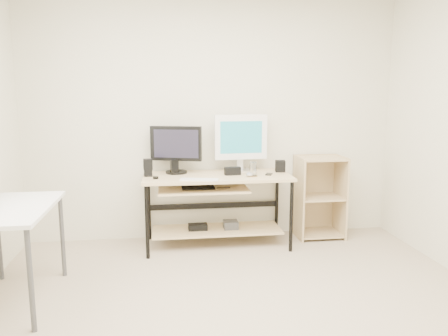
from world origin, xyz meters
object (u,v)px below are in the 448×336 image
shelf_unit (318,196)px  white_imac (241,139)px  side_table (9,217)px  black_monitor (176,146)px  desk (215,195)px  audio_controller (174,167)px

shelf_unit → white_imac: 1.09m
side_table → black_monitor: black_monitor is taller
desk → audio_controller: bearing=169.2°
shelf_unit → white_imac: size_ratio=1.49×
black_monitor → white_imac: white_imac is taller
shelf_unit → side_table: bearing=-156.7°
desk → shelf_unit: size_ratio=1.67×
shelf_unit → desk: bearing=-172.2°
black_monitor → white_imac: bearing=19.6°
shelf_unit → black_monitor: bearing=-179.7°
desk → side_table: 1.97m
side_table → desk: bearing=32.7°
side_table → white_imac: bearing=32.5°
black_monitor → white_imac: 0.69m
desk → white_imac: 0.67m
shelf_unit → audio_controller: size_ratio=5.72×
shelf_unit → audio_controller: (-1.58, -0.08, 0.38)m
white_imac → audio_controller: (-0.71, -0.11, -0.27)m
shelf_unit → black_monitor: 1.66m
side_table → audio_controller: audio_controller is taller
shelf_unit → audio_controller: audio_controller is taller
desk → white_imac: (0.30, 0.19, 0.56)m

